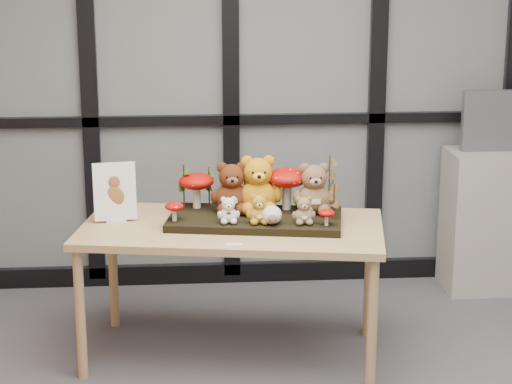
{
  "coord_description": "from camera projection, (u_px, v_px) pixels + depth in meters",
  "views": [
    {
      "loc": [
        -0.73,
        -3.11,
        2.09
      ],
      "look_at": [
        -0.39,
        1.32,
        0.9
      ],
      "focal_mm": 65.0,
      "sensor_mm": 36.0,
      "label": 1
    }
  ],
  "objects": [
    {
      "name": "room_shell",
      "position": [
        399.0,
        68.0,
        3.15
      ],
      "size": [
        5.0,
        5.0,
        5.0
      ],
      "color": "beige",
      "rests_on": "floor"
    },
    {
      "name": "glass_partition",
      "position": [
        305.0,
        59.0,
        5.6
      ],
      "size": [
        4.9,
        0.06,
        2.78
      ],
      "color": "#2D383F",
      "rests_on": "floor"
    },
    {
      "name": "display_table",
      "position": [
        232.0,
        238.0,
        4.7
      ],
      "size": [
        1.63,
        1.01,
        0.71
      ],
      "rotation": [
        0.0,
        0.0,
        -0.17
      ],
      "color": "tan",
      "rests_on": "floor"
    },
    {
      "name": "diorama_tray",
      "position": [
        255.0,
        219.0,
        4.72
      ],
      "size": [
        0.93,
        0.58,
        0.04
      ],
      "primitive_type": "cube",
      "rotation": [
        0.0,
        0.0,
        -0.17
      ],
      "color": "black",
      "rests_on": "display_table"
    },
    {
      "name": "bear_pooh_yellow",
      "position": [
        258.0,
        181.0,
        4.75
      ],
      "size": [
        0.28,
        0.26,
        0.33
      ],
      "primitive_type": null,
      "rotation": [
        0.0,
        0.0,
        -0.17
      ],
      "color": "#C9830F",
      "rests_on": "diorama_tray"
    },
    {
      "name": "bear_brown_medium",
      "position": [
        232.0,
        185.0,
        4.75
      ],
      "size": [
        0.25,
        0.23,
        0.29
      ],
      "primitive_type": null,
      "rotation": [
        0.0,
        0.0,
        -0.17
      ],
      "color": "#4D230F",
      "rests_on": "diorama_tray"
    },
    {
      "name": "bear_tan_back",
      "position": [
        314.0,
        185.0,
        4.74
      ],
      "size": [
        0.25,
        0.23,
        0.29
      ],
      "primitive_type": null,
      "rotation": [
        0.0,
        0.0,
        -0.17
      ],
      "color": "brown",
      "rests_on": "diorama_tray"
    },
    {
      "name": "bear_small_yellow",
      "position": [
        259.0,
        207.0,
        4.57
      ],
      "size": [
        0.14,
        0.13,
        0.16
      ],
      "primitive_type": null,
      "rotation": [
        0.0,
        0.0,
        -0.17
      ],
      "color": "#B1811F",
      "rests_on": "diorama_tray"
    },
    {
      "name": "bear_white_bow",
      "position": [
        228.0,
        208.0,
        4.58
      ],
      "size": [
        0.13,
        0.12,
        0.15
      ],
      "primitive_type": null,
      "rotation": [
        0.0,
        0.0,
        -0.17
      ],
      "color": "silver",
      "rests_on": "diorama_tray"
    },
    {
      "name": "bear_beige_small",
      "position": [
        304.0,
        209.0,
        4.57
      ],
      "size": [
        0.13,
        0.13,
        0.15
      ],
      "primitive_type": null,
      "rotation": [
        0.0,
        0.0,
        -0.17
      ],
      "color": "olive",
      "rests_on": "diorama_tray"
    },
    {
      "name": "plush_cream_hedgehog",
      "position": [
        272.0,
        214.0,
        4.56
      ],
      "size": [
        0.09,
        0.08,
        0.1
      ],
      "primitive_type": null,
      "rotation": [
        0.0,
        0.0,
        -0.17
      ],
      "color": "silver",
      "rests_on": "diorama_tray"
    },
    {
      "name": "mushroom_back_left",
      "position": [
        197.0,
        189.0,
        4.83
      ],
      "size": [
        0.18,
        0.18,
        0.2
      ],
      "primitive_type": null,
      "color": "#940A04",
      "rests_on": "diorama_tray"
    },
    {
      "name": "mushroom_back_right",
      "position": [
        287.0,
        187.0,
        4.81
      ],
      "size": [
        0.22,
        0.22,
        0.24
      ],
      "primitive_type": null,
      "color": "#940A04",
      "rests_on": "diorama_tray"
    },
    {
      "name": "mushroom_front_left",
      "position": [
        174.0,
        211.0,
        4.62
      ],
      "size": [
        0.1,
        0.1,
        0.11
      ],
      "primitive_type": null,
      "color": "#940A04",
      "rests_on": "diorama_tray"
    },
    {
      "name": "mushroom_front_right",
      "position": [
        327.0,
        216.0,
        4.54
      ],
      "size": [
        0.08,
        0.08,
        0.09
      ],
      "primitive_type": null,
      "color": "#940A04",
      "rests_on": "diorama_tray"
    },
    {
      "name": "sprig_green_far_left",
      "position": [
        184.0,
        186.0,
        4.83
      ],
      "size": [
        0.05,
        0.05,
        0.23
      ],
      "primitive_type": null,
      "color": "#1E3B0D",
      "rests_on": "diorama_tray"
    },
    {
      "name": "sprig_green_mid_left",
      "position": [
        209.0,
        187.0,
        4.86
      ],
      "size": [
        0.05,
        0.05,
        0.21
      ],
      "primitive_type": null,
      "color": "#1E3B0D",
      "rests_on": "diorama_tray"
    },
    {
      "name": "sprig_dry_far_right",
      "position": [
        329.0,
        184.0,
        4.73
      ],
      "size": [
        0.05,
        0.05,
        0.3
      ],
      "primitive_type": null,
      "color": "brown",
      "rests_on": "diorama_tray"
    },
    {
      "name": "sprig_dry_mid_right",
      "position": [
        334.0,
        202.0,
        4.64
      ],
      "size": [
        0.05,
        0.05,
        0.18
      ],
      "primitive_type": null,
      "color": "brown",
      "rests_on": "diorama_tray"
    },
    {
      "name": "sprig_green_centre",
      "position": [
        245.0,
        189.0,
        4.86
      ],
      "size": [
        0.05,
        0.05,
        0.19
      ],
      "primitive_type": null,
      "color": "#1E3B0D",
      "rests_on": "diorama_tray"
    },
    {
      "name": "sign_holder",
      "position": [
        115.0,
        194.0,
        4.71
      ],
      "size": [
        0.22,
        0.07,
        0.31
      ],
      "rotation": [
        0.0,
        0.0,
        0.14
      ],
      "color": "silver",
      "rests_on": "display_table"
    },
    {
      "name": "label_card",
      "position": [
        234.0,
        244.0,
        4.38
      ],
      "size": [
        0.09,
        0.03,
        0.0
      ],
      "primitive_type": "cube",
      "color": "white",
      "rests_on": "display_table"
    },
    {
      "name": "cabinet",
      "position": [
        499.0,
        220.0,
        5.72
      ],
      "size": [
        0.66,
        0.38,
        0.88
      ],
      "primitive_type": "cube",
      "color": "gray",
      "rests_on": "floor"
    },
    {
      "name": "monitor",
      "position": [
        505.0,
        121.0,
        5.58
      ],
      "size": [
        0.52,
        0.05,
        0.37
      ],
      "color": "#505358",
      "rests_on": "cabinet"
    }
  ]
}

